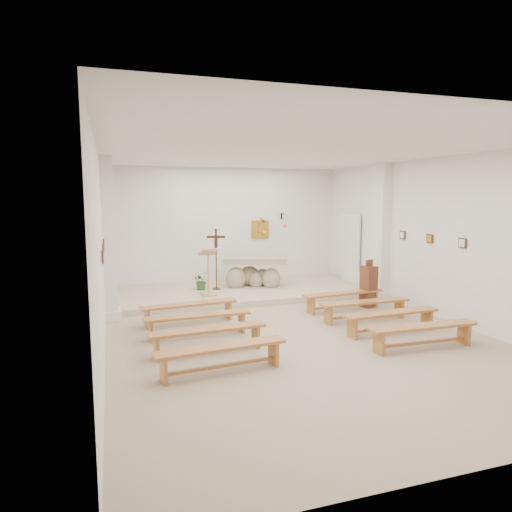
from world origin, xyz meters
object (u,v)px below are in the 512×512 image
object	(u,v)px
bench_left_fourth	(221,353)
bench_right_fourth	(423,331)
altar	(254,274)
bench_left_front	(189,308)
bench_left_third	(208,334)
bench_right_front	(343,297)
bench_right_third	(391,317)
donation_pedestal	(369,286)
bench_left_second	(198,320)
bench_right_second	(365,306)
lectern	(208,272)
crucifix_stand	(216,254)

from	to	relation	value
bench_left_fourth	bench_right_fourth	distance (m)	3.63
altar	bench_left_front	size ratio (longest dim) A/B	0.90
bench_left_third	bench_left_fourth	size ratio (longest dim) A/B	1.00
bench_right_front	bench_right_third	distance (m)	1.92
donation_pedestal	bench_right_front	world-z (taller)	donation_pedestal
bench_left_second	bench_left_front	bearing A→B (deg)	88.39
altar	bench_right_second	distance (m)	3.88
lectern	crucifix_stand	distance (m)	0.85
donation_pedestal	bench_left_second	world-z (taller)	donation_pedestal
bench_left_front	bench_left_third	size ratio (longest dim) A/B	1.00
bench_left_second	crucifix_stand	bearing A→B (deg)	69.95
altar	bench_right_third	distance (m)	4.79
bench_left_front	crucifix_stand	bearing A→B (deg)	58.66
bench_right_third	bench_left_fourth	xyz separation A→B (m)	(-3.63, -0.96, 0.00)
crucifix_stand	bench_right_third	size ratio (longest dim) A/B	0.80
bench_right_third	bench_right_fourth	size ratio (longest dim) A/B	1.01
crucifix_stand	donation_pedestal	size ratio (longest dim) A/B	1.43
lectern	bench_left_second	distance (m)	2.98
donation_pedestal	bench_right_fourth	world-z (taller)	donation_pedestal
bench_right_second	bench_left_fourth	xyz separation A→B (m)	(-3.63, -1.92, 0.00)
bench_left_front	bench_right_fourth	size ratio (longest dim) A/B	1.01
lectern	bench_right_third	distance (m)	4.75
lectern	bench_right_third	bearing A→B (deg)	-56.88
altar	lectern	distance (m)	1.67
bench_left_front	bench_left_fourth	world-z (taller)	same
crucifix_stand	bench_left_second	bearing A→B (deg)	-93.43
bench_right_front	bench_right_second	xyz separation A→B (m)	(0.00, -0.96, 0.00)
altar	bench_left_third	distance (m)	5.12
lectern	donation_pedestal	size ratio (longest dim) A/B	1.06
crucifix_stand	bench_left_second	size ratio (longest dim) A/B	0.81
donation_pedestal	bench_left_second	distance (m)	4.49
bench_left_third	altar	bearing A→B (deg)	59.43
bench_left_third	lectern	bearing A→B (deg)	73.63
donation_pedestal	bench_right_second	world-z (taller)	donation_pedestal
lectern	bench_right_front	distance (m)	3.41
bench_right_front	bench_right_third	bearing A→B (deg)	-96.47
altar	crucifix_stand	distance (m)	1.25
altar	bench_right_fourth	xyz separation A→B (m)	(1.36, -5.54, -0.17)
lectern	bench_right_second	xyz separation A→B (m)	(2.82, -2.84, -0.43)
donation_pedestal	bench_left_front	world-z (taller)	donation_pedestal
lectern	crucifix_stand	xyz separation A→B (m)	(0.36, 0.69, 0.35)
crucifix_stand	bench_left_third	world-z (taller)	crucifix_stand
donation_pedestal	bench_right_third	size ratio (longest dim) A/B	0.56
bench_right_second	donation_pedestal	bearing A→B (deg)	54.05
lectern	crucifix_stand	bearing A→B (deg)	58.84
bench_left_fourth	bench_right_front	bearing A→B (deg)	32.24
altar	bench_left_fourth	distance (m)	5.99
bench_left_second	bench_right_second	xyz separation A→B (m)	(3.63, -0.00, 0.00)
bench_right_front	bench_left_third	distance (m)	4.11
bench_left_second	bench_right_second	distance (m)	3.63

